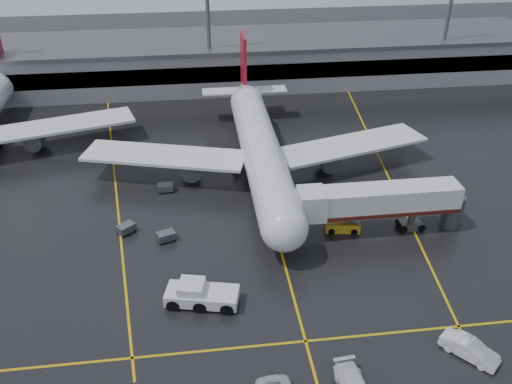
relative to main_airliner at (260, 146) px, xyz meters
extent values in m
plane|color=black|center=(0.00, -9.70, -4.21)|extent=(220.00, 220.00, 0.00)
cube|color=gold|center=(0.00, -9.70, -4.20)|extent=(0.25, 90.00, 0.02)
cube|color=gold|center=(0.00, -31.70, -4.20)|extent=(60.00, 0.25, 0.02)
cube|color=gold|center=(-20.00, 0.30, -4.20)|extent=(9.99, 69.35, 0.02)
cube|color=gold|center=(18.00, 0.30, -4.20)|extent=(7.57, 69.64, 0.02)
cube|color=gray|center=(0.00, 38.30, -0.21)|extent=(120.00, 18.00, 8.00)
cube|color=black|center=(0.00, 29.50, 0.29)|extent=(120.00, 0.40, 3.00)
cube|color=#595B60|center=(0.00, 38.30, 4.09)|extent=(122.00, 19.00, 0.60)
cylinder|color=#595B60|center=(-5.00, 32.30, 8.29)|extent=(0.70, 0.70, 25.00)
cylinder|color=#595B60|center=(40.00, 32.30, 8.29)|extent=(0.70, 0.70, 25.00)
cylinder|color=silver|center=(0.00, -1.70, -0.01)|extent=(5.20, 36.00, 5.20)
sphere|color=silver|center=(0.00, -19.70, -0.01)|extent=(5.20, 5.20, 5.20)
cone|color=silver|center=(0.00, 19.30, 0.59)|extent=(4.94, 8.00, 4.94)
cube|color=maroon|center=(0.00, 20.30, 5.49)|extent=(0.50, 5.50, 8.50)
cube|color=silver|center=(0.00, 19.30, 0.79)|extent=(14.00, 3.00, 0.25)
cube|color=silver|center=(-13.00, 0.30, -0.81)|extent=(22.80, 11.83, 0.40)
cube|color=silver|center=(13.00, 0.30, -0.81)|extent=(22.80, 11.83, 0.40)
cylinder|color=#595B60|center=(-9.50, -0.70, -2.21)|extent=(2.60, 4.50, 2.60)
cylinder|color=#595B60|center=(9.50, -0.70, -2.21)|extent=(2.60, 4.50, 2.60)
cylinder|color=#595B60|center=(0.00, -16.70, -3.21)|extent=(0.56, 0.56, 2.00)
cylinder|color=#595B60|center=(-3.20, 1.30, -3.21)|extent=(0.56, 0.56, 2.00)
cylinder|color=#595B60|center=(3.20, 1.30, -3.21)|extent=(0.56, 0.56, 2.00)
cylinder|color=black|center=(0.00, -16.70, -3.76)|extent=(0.40, 1.10, 1.10)
cylinder|color=black|center=(-3.20, 1.30, -3.66)|extent=(1.00, 1.40, 1.40)
cylinder|color=black|center=(3.20, 1.30, -3.66)|extent=(1.00, 1.40, 1.40)
cone|color=silver|center=(-42.00, 31.30, 0.59)|extent=(4.94, 8.00, 4.94)
cube|color=silver|center=(-42.00, 31.30, 0.79)|extent=(14.00, 3.00, 0.25)
cube|color=silver|center=(-29.00, 12.30, -0.81)|extent=(22.80, 11.83, 0.40)
cylinder|color=#595B60|center=(-32.50, 11.30, -2.21)|extent=(2.60, 4.50, 2.60)
cube|color=silver|center=(12.00, -15.70, 0.19)|extent=(18.00, 3.20, 3.00)
cube|color=#491610|center=(12.00, -15.70, -1.11)|extent=(18.00, 3.30, 0.50)
cube|color=silver|center=(3.80, -15.70, 0.19)|extent=(3.00, 3.40, 3.30)
cylinder|color=#595B60|center=(16.00, -15.70, -2.71)|extent=(0.80, 0.80, 3.00)
cube|color=#595B60|center=(16.00, -15.70, -3.76)|extent=(2.60, 1.60, 0.90)
cylinder|color=#595B60|center=(21.00, -15.70, -2.21)|extent=(2.40, 2.40, 4.00)
cylinder|color=black|center=(14.90, -15.70, -3.76)|extent=(0.90, 1.80, 0.90)
cylinder|color=black|center=(17.10, -15.70, -3.76)|extent=(0.90, 1.80, 0.90)
cube|color=silver|center=(-9.07, -25.45, -3.30)|extent=(7.55, 4.38, 1.22)
cube|color=silver|center=(-10.06, -25.22, -2.28)|extent=(2.92, 2.92, 1.01)
cube|color=black|center=(-10.06, -25.22, -2.28)|extent=(2.63, 2.63, 0.91)
cylinder|color=black|center=(-11.64, -24.85, -3.65)|extent=(1.97, 3.26, 1.32)
cylinder|color=black|center=(-9.07, -25.45, -3.65)|extent=(1.97, 3.26, 1.32)
cylinder|color=black|center=(-6.51, -26.05, -3.65)|extent=(1.97, 3.26, 1.32)
cube|color=gold|center=(7.85, -15.10, -3.60)|extent=(4.20, 2.28, 1.22)
cube|color=#595B60|center=(7.85, -15.10, -2.44)|extent=(3.96, 1.60, 1.39)
cylinder|color=black|center=(6.54, -14.89, -3.88)|extent=(1.07, 1.98, 0.78)
cylinder|color=black|center=(9.16, -15.31, -3.88)|extent=(1.07, 1.98, 0.78)
imported|color=silver|center=(13.86, -35.15, -3.37)|extent=(4.65, 5.01, 1.68)
cube|color=#595B60|center=(-12.77, -14.53, -3.56)|extent=(2.32, 1.90, 0.90)
cylinder|color=black|center=(-13.36, -15.27, -4.03)|extent=(0.40, 0.20, 0.40)
cylinder|color=black|center=(-11.85, -14.73, -4.03)|extent=(0.40, 0.20, 0.40)
cylinder|color=black|center=(-13.70, -14.33, -4.03)|extent=(0.40, 0.20, 0.40)
cylinder|color=black|center=(-12.19, -13.79, -4.03)|extent=(0.40, 0.20, 0.40)
cube|color=#595B60|center=(-17.47, -12.36, -3.56)|extent=(2.37, 2.28, 0.90)
cylinder|color=black|center=(-17.76, -13.25, -4.03)|extent=(0.40, 0.20, 0.40)
cylinder|color=black|center=(-16.53, -12.23, -4.03)|extent=(0.40, 0.20, 0.40)
cylinder|color=black|center=(-18.40, -12.48, -4.03)|extent=(0.40, 0.20, 0.40)
cylinder|color=black|center=(-17.17, -11.46, -4.03)|extent=(0.40, 0.20, 0.40)
cube|color=#595B60|center=(-13.03, -3.49, -3.56)|extent=(2.05, 1.38, 0.90)
cylinder|color=black|center=(-13.81, -4.02, -4.03)|extent=(0.40, 0.20, 0.40)
cylinder|color=black|center=(-12.21, -3.95, -4.03)|extent=(0.40, 0.20, 0.40)
cylinder|color=black|center=(-13.85, -3.02, -4.03)|extent=(0.40, 0.20, 0.40)
cylinder|color=black|center=(-12.25, -2.95, -4.03)|extent=(0.40, 0.20, 0.40)
camera|label=1|loc=(-8.85, -65.58, 32.73)|focal=37.75mm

